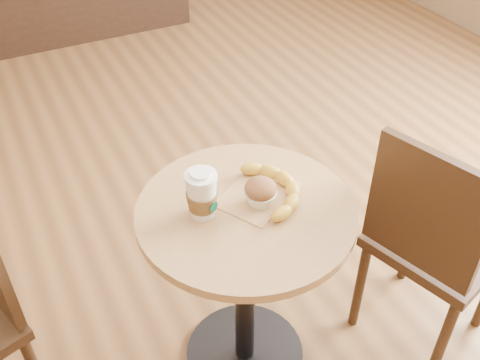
{
  "coord_description": "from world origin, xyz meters",
  "views": [
    {
      "loc": [
        -0.47,
        -1.15,
        1.87
      ],
      "look_at": [
        0.1,
        -0.01,
        0.83
      ],
      "focal_mm": 42.0,
      "sensor_mm": 36.0,
      "label": 1
    }
  ],
  "objects_px": {
    "cafe_table": "(246,262)",
    "chair_right": "(433,241)",
    "muffin": "(260,192)",
    "banana": "(276,187)",
    "coffee_cup": "(202,196)"
  },
  "relations": [
    {
      "from": "chair_right",
      "to": "coffee_cup",
      "type": "height_order",
      "value": "chair_right"
    },
    {
      "from": "muffin",
      "to": "banana",
      "type": "relative_size",
      "value": 0.33
    },
    {
      "from": "cafe_table",
      "to": "coffee_cup",
      "type": "xyz_separation_m",
      "value": [
        -0.12,
        0.03,
        0.3
      ]
    },
    {
      "from": "cafe_table",
      "to": "muffin",
      "type": "bearing_deg",
      "value": -0.66
    },
    {
      "from": "chair_right",
      "to": "coffee_cup",
      "type": "distance_m",
      "value": 0.83
    },
    {
      "from": "coffee_cup",
      "to": "banana",
      "type": "bearing_deg",
      "value": -25.43
    },
    {
      "from": "cafe_table",
      "to": "banana",
      "type": "bearing_deg",
      "value": 11.56
    },
    {
      "from": "cafe_table",
      "to": "chair_right",
      "type": "relative_size",
      "value": 0.81
    },
    {
      "from": "banana",
      "to": "coffee_cup",
      "type": "bearing_deg",
      "value": -172.51
    },
    {
      "from": "muffin",
      "to": "cafe_table",
      "type": "bearing_deg",
      "value": 179.34
    },
    {
      "from": "coffee_cup",
      "to": "banana",
      "type": "height_order",
      "value": "coffee_cup"
    },
    {
      "from": "cafe_table",
      "to": "muffin",
      "type": "xyz_separation_m",
      "value": [
        0.05,
        -0.0,
        0.28
      ]
    },
    {
      "from": "cafe_table",
      "to": "banana",
      "type": "distance_m",
      "value": 0.28
    },
    {
      "from": "chair_right",
      "to": "banana",
      "type": "height_order",
      "value": "chair_right"
    },
    {
      "from": "chair_right",
      "to": "coffee_cup",
      "type": "xyz_separation_m",
      "value": [
        -0.74,
        0.23,
        0.31
      ]
    }
  ]
}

